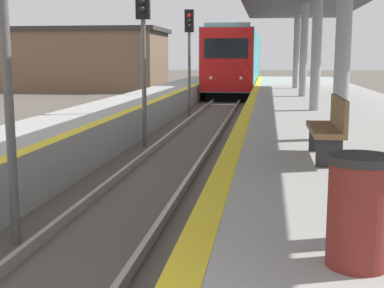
% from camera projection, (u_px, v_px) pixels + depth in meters
% --- Properties ---
extents(train, '(2.90, 20.73, 4.25)m').
position_uv_depth(train, '(237.00, 61.00, 38.16)').
color(train, black).
rests_on(train, ground).
extents(signal_near, '(0.36, 0.31, 4.33)m').
position_uv_depth(signal_near, '(3.00, 9.00, 6.59)').
color(signal_near, '#595959').
rests_on(signal_near, ground).
extents(signal_mid, '(0.36, 0.31, 4.33)m').
position_uv_depth(signal_mid, '(143.00, 34.00, 14.18)').
color(signal_mid, '#595959').
rests_on(signal_mid, ground).
extents(signal_far, '(0.36, 0.31, 4.33)m').
position_uv_depth(signal_far, '(189.00, 42.00, 21.75)').
color(signal_far, '#595959').
rests_on(signal_far, ground).
extents(trash_bin, '(0.47, 0.47, 0.82)m').
position_uv_depth(trash_bin, '(359.00, 211.00, 3.82)').
color(trash_bin, maroon).
rests_on(trash_bin, platform_right).
extents(bench, '(0.44, 1.59, 0.92)m').
position_uv_depth(bench, '(330.00, 126.00, 7.88)').
color(bench, brown).
rests_on(bench, platform_right).
extents(station_building, '(11.24, 6.96, 4.50)m').
position_uv_depth(station_building, '(89.00, 59.00, 39.34)').
color(station_building, brown).
rests_on(station_building, ground).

